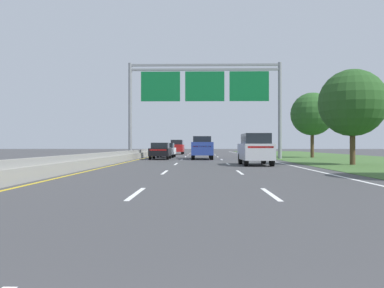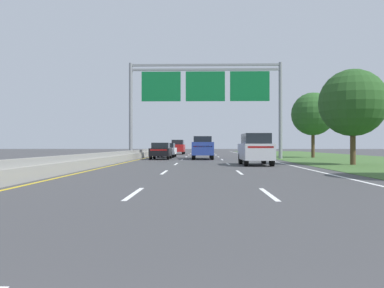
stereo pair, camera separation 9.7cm
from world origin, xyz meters
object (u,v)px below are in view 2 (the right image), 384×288
at_px(car_black_left_lane_sedan, 161,151).
at_px(car_silver_right_lane_suv, 255,149).
at_px(overhead_sign_gantry, 205,90).
at_px(car_white_left_lane_sedan, 167,150).
at_px(roadside_tree_far, 313,114).
at_px(roadside_tree_mid, 353,103).
at_px(car_red_left_lane_suv, 178,147).
at_px(pickup_truck_blue, 203,148).

height_order(car_black_left_lane_sedan, car_silver_right_lane_suv, car_silver_right_lane_suv).
distance_m(overhead_sign_gantry, car_white_left_lane_sedan, 8.98).
xyz_separation_m(overhead_sign_gantry, roadside_tree_far, (11.52, 3.93, -2.04)).
relative_size(overhead_sign_gantry, car_white_left_lane_sedan, 3.41).
xyz_separation_m(roadside_tree_mid, roadside_tree_far, (1.62, 16.23, 0.46)).
xyz_separation_m(car_red_left_lane_suv, roadside_tree_far, (15.43, -16.56, 3.56)).
bearing_deg(overhead_sign_gantry, car_silver_right_lane_suv, -75.55).
distance_m(overhead_sign_gantry, pickup_truck_blue, 5.71).
relative_size(car_silver_right_lane_suv, roadside_tree_mid, 0.73).
distance_m(car_red_left_lane_suv, roadside_tree_far, 22.91).
distance_m(pickup_truck_blue, car_silver_right_lane_suv, 12.31).
bearing_deg(pickup_truck_blue, car_black_left_lane_sedan, 94.67).
distance_m(car_silver_right_lane_suv, car_red_left_lane_suv, 33.98).
height_order(overhead_sign_gantry, car_red_left_lane_suv, overhead_sign_gantry).
xyz_separation_m(pickup_truck_blue, car_white_left_lane_sedan, (-3.94, 6.26, -0.26)).
relative_size(pickup_truck_blue, car_white_left_lane_sedan, 1.22).
xyz_separation_m(car_red_left_lane_suv, car_white_left_lane_sedan, (-0.29, -15.16, -0.28)).
bearing_deg(overhead_sign_gantry, car_red_left_lane_suv, 100.80).
xyz_separation_m(overhead_sign_gantry, car_black_left_lane_sedan, (-4.23, -1.29, -5.88)).
bearing_deg(car_red_left_lane_suv, roadside_tree_far, -136.44).
bearing_deg(car_silver_right_lane_suv, car_red_left_lane_suv, 11.40).
xyz_separation_m(pickup_truck_blue, roadside_tree_far, (11.78, 4.86, 3.58)).
relative_size(car_white_left_lane_sedan, roadside_tree_far, 0.63).
xyz_separation_m(overhead_sign_gantry, car_red_left_lane_suv, (-3.91, 20.49, -5.60)).
height_order(car_black_left_lane_sedan, roadside_tree_mid, roadside_tree_mid).
distance_m(car_red_left_lane_suv, roadside_tree_mid, 35.71).
bearing_deg(car_red_left_lane_suv, car_white_left_lane_sedan, 179.48).
bearing_deg(car_red_left_lane_suv, car_silver_right_lane_suv, -167.20).
xyz_separation_m(car_red_left_lane_suv, roadside_tree_mid, (13.80, -32.79, 3.10)).
bearing_deg(car_white_left_lane_sedan, pickup_truck_blue, -147.15).
relative_size(car_black_left_lane_sedan, roadside_tree_mid, 0.68).
height_order(car_black_left_lane_sedan, car_white_left_lane_sedan, same).
bearing_deg(roadside_tree_mid, car_black_left_lane_sedan, 142.05).
xyz_separation_m(overhead_sign_gantry, car_silver_right_lane_suv, (3.28, -12.72, -5.60)).
bearing_deg(overhead_sign_gantry, roadside_tree_mid, -51.19).
distance_m(overhead_sign_gantry, roadside_tree_far, 12.34).
distance_m(overhead_sign_gantry, car_red_left_lane_suv, 21.60).
xyz_separation_m(car_silver_right_lane_suv, roadside_tree_far, (8.24, 16.65, 3.56)).
relative_size(car_red_left_lane_suv, roadside_tree_mid, 0.73).
distance_m(overhead_sign_gantry, roadside_tree_mid, 15.98).
bearing_deg(roadside_tree_far, car_silver_right_lane_suv, -116.34).
bearing_deg(car_red_left_lane_suv, roadside_tree_mid, -156.58).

